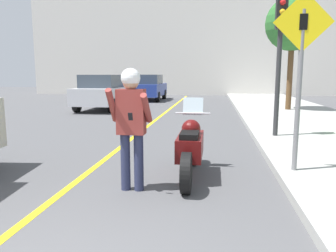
{
  "coord_description": "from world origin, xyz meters",
  "views": [
    {
      "loc": [
        1.56,
        -1.73,
        1.7
      ],
      "look_at": [
        0.78,
        3.76,
        0.82
      ],
      "focal_mm": 35.0,
      "sensor_mm": 36.0,
      "label": 1
    }
  ],
  "objects": [
    {
      "name": "person_biker",
      "position": [
        0.38,
        2.81,
        1.11
      ],
      "size": [
        0.59,
        0.48,
        1.79
      ],
      "color": "#282D4C",
      "rests_on": "ground"
    },
    {
      "name": "building_backdrop",
      "position": [
        0.0,
        26.0,
        4.18
      ],
      "size": [
        28.0,
        1.2,
        8.36
      ],
      "color": "beige",
      "rests_on": "ground"
    },
    {
      "name": "street_tree",
      "position": [
        4.86,
        13.51,
        3.84
      ],
      "size": [
        2.33,
        2.33,
        4.89
      ],
      "color": "brown",
      "rests_on": "sidewalk_curb"
    },
    {
      "name": "road_center_line",
      "position": [
        -0.6,
        6.0,
        0.0
      ],
      "size": [
        0.12,
        36.0,
        0.01
      ],
      "color": "yellow",
      "rests_on": "ground"
    },
    {
      "name": "parked_car_silver",
      "position": [
        -3.76,
        13.57,
        0.86
      ],
      "size": [
        1.88,
        4.2,
        1.68
      ],
      "color": "black",
      "rests_on": "ground"
    },
    {
      "name": "traffic_light",
      "position": [
        3.14,
        6.85,
        2.53
      ],
      "size": [
        0.26,
        0.3,
        3.42
      ],
      "color": "#2D2D30",
      "rests_on": "sidewalk_curb"
    },
    {
      "name": "crossing_sign",
      "position": [
        2.89,
        3.71,
        1.83
      ],
      "size": [
        0.91,
        0.08,
        2.8
      ],
      "color": "slate",
      "rests_on": "sidewalk_curb"
    },
    {
      "name": "parked_car_blue",
      "position": [
        -2.73,
        19.57,
        0.86
      ],
      "size": [
        1.88,
        4.2,
        1.68
      ],
      "color": "black",
      "rests_on": "ground"
    },
    {
      "name": "motorcycle",
      "position": [
        1.19,
        3.57,
        0.5
      ],
      "size": [
        0.62,
        2.15,
        1.29
      ],
      "color": "black",
      "rests_on": "ground"
    }
  ]
}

